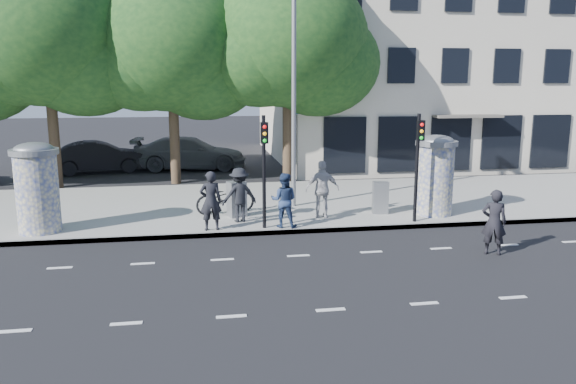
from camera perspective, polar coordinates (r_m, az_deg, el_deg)
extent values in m
plane|color=black|center=(13.61, 2.14, -8.28)|extent=(120.00, 120.00, 0.00)
cube|color=gray|center=(20.71, -1.99, -1.19)|extent=(40.00, 8.00, 0.15)
cube|color=slate|center=(16.92, -0.26, -4.06)|extent=(40.00, 0.10, 0.16)
cube|color=silver|center=(11.61, 4.35, -11.85)|extent=(32.00, 0.12, 0.01)
cube|color=silver|center=(14.91, 1.06, -6.49)|extent=(32.00, 0.12, 0.01)
cylinder|color=beige|center=(17.97, -24.10, -0.14)|extent=(1.20, 1.20, 2.30)
cylinder|color=slate|center=(17.78, -24.41, 3.75)|extent=(1.36, 1.36, 0.16)
ellipsoid|color=slate|center=(17.77, -24.43, 4.00)|extent=(1.10, 1.10, 0.38)
cylinder|color=beige|center=(19.21, 14.68, 1.17)|extent=(1.20, 1.20, 2.30)
cylinder|color=slate|center=(19.04, 14.87, 4.82)|extent=(1.36, 1.36, 0.16)
ellipsoid|color=slate|center=(19.03, 14.88, 5.06)|extent=(1.10, 1.10, 0.38)
cylinder|color=black|center=(16.74, -2.46, 1.99)|extent=(0.11, 0.11, 3.40)
cube|color=black|center=(16.41, -2.41, 6.03)|extent=(0.22, 0.14, 0.62)
cylinder|color=black|center=(17.96, 12.94, 2.35)|extent=(0.11, 0.11, 3.40)
cube|color=black|center=(17.65, 13.34, 6.11)|extent=(0.22, 0.14, 0.62)
cylinder|color=slate|center=(19.55, 0.59, 10.12)|extent=(0.16, 0.16, 8.00)
cylinder|color=#38281C|center=(25.84, -22.70, 5.57)|extent=(0.44, 0.44, 4.73)
ellipsoid|color=#153B17|center=(25.82, -23.42, 14.75)|extent=(7.20, 7.20, 6.12)
cylinder|color=#38281C|center=(25.38, -11.47, 5.77)|extent=(0.44, 0.44, 4.41)
ellipsoid|color=#153B17|center=(25.32, -11.82, 14.52)|extent=(6.80, 6.80, 5.78)
cylinder|color=#38281C|center=(25.29, -0.05, 6.18)|extent=(0.44, 0.44, 4.59)
ellipsoid|color=#153B17|center=(25.25, -0.05, 15.33)|extent=(7.00, 7.00, 5.95)
cube|color=beige|center=(35.70, 15.15, 13.25)|extent=(20.00, 15.00, 12.00)
cube|color=black|center=(29.10, 20.83, 4.75)|extent=(18.00, 0.10, 2.60)
cube|color=#59544C|center=(27.73, 17.78, 7.36)|extent=(3.20, 0.90, 0.12)
cube|color=#194C8C|center=(25.55, 2.13, 8.26)|extent=(1.60, 0.06, 0.30)
imported|color=black|center=(16.78, -7.86, -0.89)|extent=(0.68, 0.47, 1.79)
imported|color=navy|center=(16.99, -0.42, -0.84)|extent=(0.96, 0.84, 1.67)
imported|color=black|center=(17.71, -4.96, -0.30)|extent=(1.22, 0.86, 1.72)
imported|color=#A8A8AB|center=(18.18, 3.51, 0.27)|extent=(1.15, 0.72, 1.87)
imported|color=black|center=(15.78, 20.20, -2.88)|extent=(0.76, 0.65, 1.76)
imported|color=black|center=(18.92, -6.39, -0.58)|extent=(1.18, 2.13, 1.06)
cube|color=slate|center=(18.42, -5.23, -0.72)|extent=(0.67, 0.59, 1.17)
cube|color=slate|center=(19.05, 9.36, -0.57)|extent=(0.57, 0.45, 1.07)
imported|color=black|center=(29.64, -18.62, 3.40)|extent=(2.51, 4.95, 1.56)
imported|color=#5A5D62|center=(29.57, -9.93, 3.91)|extent=(2.83, 5.93, 1.67)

